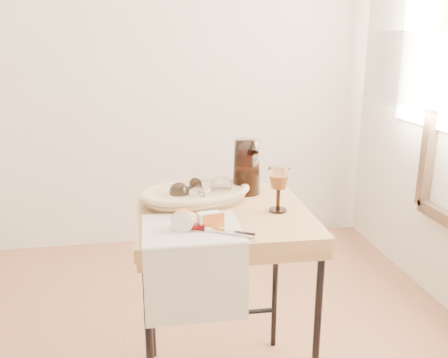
{
  "coord_description": "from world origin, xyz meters",
  "views": [
    {
      "loc": [
        0.29,
        -1.34,
        1.33
      ],
      "look_at": [
        0.56,
        0.21,
        0.88
      ],
      "focal_mm": 38.32,
      "sensor_mm": 36.0,
      "label": 1
    }
  ],
  "objects": [
    {
      "name": "side_table",
      "position": [
        0.56,
        0.23,
        0.38
      ],
      "size": [
        0.61,
        0.61,
        0.76
      ],
      "primitive_type": null,
      "rotation": [
        0.0,
        0.0,
        -0.02
      ],
      "color": "brown",
      "rests_on": "floor"
    },
    {
      "name": "wine_goblet",
      "position": [
        0.74,
        0.19,
        0.84
      ],
      "size": [
        0.1,
        0.1,
        0.16
      ],
      "primitive_type": null,
      "rotation": [
        0.0,
        0.0,
        0.39
      ],
      "color": "white",
      "rests_on": "side_table"
    },
    {
      "name": "wall_back",
      "position": [
        0.0,
        1.8,
        1.35
      ],
      "size": [
        3.6,
        0.0,
        2.7
      ],
      "primitive_type": "cube",
      "color": "beige",
      "rests_on": "ground"
    },
    {
      "name": "tea_towel",
      "position": [
        0.43,
        0.07,
        0.77
      ],
      "size": [
        0.31,
        0.28,
        0.01
      ],
      "primitive_type": "cube",
      "rotation": [
        0.0,
        0.0,
        -0.01
      ],
      "color": "silver",
      "rests_on": "side_table"
    },
    {
      "name": "bread_basket",
      "position": [
        0.47,
        0.33,
        0.79
      ],
      "size": [
        0.43,
        0.35,
        0.05
      ],
      "primitive_type": null,
      "rotation": [
        0.0,
        0.0,
        0.28
      ],
      "color": "tan",
      "rests_on": "side_table"
    },
    {
      "name": "table_knife",
      "position": [
        0.49,
        0.03,
        0.78
      ],
      "size": [
        0.23,
        0.15,
        0.02
      ],
      "primitive_type": null,
      "rotation": [
        0.0,
        0.0,
        -0.51
      ],
      "color": "silver",
      "rests_on": "tea_towel"
    },
    {
      "name": "pitcher",
      "position": [
        0.68,
        0.41,
        0.87
      ],
      "size": [
        0.22,
        0.27,
        0.25
      ],
      "primitive_type": null,
      "rotation": [
        0.0,
        0.0,
        -0.32
      ],
      "color": "black",
      "rests_on": "side_table"
    },
    {
      "name": "apple_wedge",
      "position": [
        0.48,
        0.07,
        0.79
      ],
      "size": [
        0.08,
        0.05,
        0.05
      ],
      "primitive_type": "cube",
      "rotation": [
        0.0,
        0.0,
        0.17
      ],
      "color": "silver",
      "rests_on": "tea_towel"
    },
    {
      "name": "apple_half",
      "position": [
        0.4,
        0.05,
        0.81
      ],
      "size": [
        0.08,
        0.06,
        0.07
      ],
      "primitive_type": "ellipsoid",
      "rotation": [
        0.0,
        0.0,
        -0.31
      ],
      "color": "red",
      "rests_on": "tea_towel"
    },
    {
      "name": "goblet_lying_a",
      "position": [
        0.44,
        0.35,
        0.81
      ],
      "size": [
        0.13,
        0.14,
        0.07
      ],
      "primitive_type": null,
      "rotation": [
        0.0,
        0.0,
        4.0
      ],
      "color": "#392B20",
      "rests_on": "bread_basket"
    },
    {
      "name": "goblet_lying_b",
      "position": [
        0.53,
        0.31,
        0.82
      ],
      "size": [
        0.16,
        0.14,
        0.08
      ],
      "primitive_type": null,
      "rotation": [
        0.0,
        0.0,
        0.58
      ],
      "color": "white",
      "rests_on": "bread_basket"
    }
  ]
}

